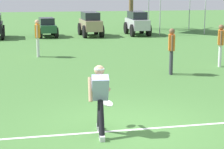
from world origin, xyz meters
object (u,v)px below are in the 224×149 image
parked_car_slot_c (47,27)px  parked_car_slot_d (90,23)px  frisbee_in_flight (108,103)px  teammate_deep (221,41)px  frisbee_thrower (100,96)px  teammate_midfield (172,47)px  parked_car_slot_e (137,23)px  teammate_near_sideline (38,35)px

parked_car_slot_c → parked_car_slot_d: 2.55m
frisbee_in_flight → parked_car_slot_c: (-0.99, 16.59, 0.06)m
frisbee_in_flight → parked_car_slot_d: (1.56, 16.45, 0.24)m
teammate_deep → parked_car_slot_d: 10.96m
frisbee_thrower → teammate_midfield: (3.20, 5.52, 0.15)m
frisbee_thrower → parked_car_slot_c: (-0.76, 17.05, -0.23)m
frisbee_in_flight → parked_car_slot_d: bearing=84.6°
teammate_midfield → frisbee_thrower: bearing=-120.1°
teammate_midfield → parked_car_slot_e: (1.41, 11.52, -0.20)m
frisbee_in_flight → teammate_near_sideline: bearing=98.9°
frisbee_thrower → teammate_midfield: 6.38m
teammate_midfield → teammate_deep: same height
teammate_midfield → parked_car_slot_d: (-1.41, 11.39, -0.20)m
teammate_midfield → teammate_near_sideline: bearing=135.4°
parked_car_slot_d → teammate_deep: bearing=-70.8°
teammate_deep → parked_car_slot_d: bearing=109.2°
teammate_near_sideline → parked_car_slot_c: teammate_near_sideline is taller
frisbee_in_flight → parked_car_slot_d: 16.53m
parked_car_slot_e → parked_car_slot_c: bearing=179.9°
frisbee_in_flight → teammate_midfield: (2.97, 5.06, 0.44)m
teammate_deep → parked_car_slot_c: teammate_deep is taller
teammate_midfield → teammate_deep: bearing=25.4°
frisbee_in_flight → parked_car_slot_c: parked_car_slot_c is taller
teammate_near_sideline → parked_car_slot_d: size_ratio=0.64×
teammate_deep → parked_car_slot_c: 12.16m
teammate_deep → parked_car_slot_c: (-6.15, 10.49, -0.38)m
frisbee_thrower → parked_car_slot_e: bearing=74.9°
teammate_near_sideline → parked_car_slot_e: teammate_near_sideline is taller
parked_car_slot_d → parked_car_slot_e: 2.83m
frisbee_thrower → parked_car_slot_c: size_ratio=0.61×
parked_car_slot_e → teammate_midfield: bearing=-97.0°
frisbee_in_flight → teammate_deep: teammate_deep is taller
frisbee_in_flight → frisbee_thrower: bearing=-116.2°
teammate_near_sideline → teammate_deep: (6.65, -3.35, 0.00)m
teammate_near_sideline → teammate_midfield: 6.26m
teammate_near_sideline → parked_car_slot_d: 7.63m
frisbee_in_flight → parked_car_slot_c: size_ratio=0.14×
frisbee_thrower → teammate_midfield: bearing=59.9°
teammate_near_sideline → teammate_midfield: bearing=-44.6°
teammate_midfield → frisbee_in_flight: bearing=-120.4°
teammate_midfield → parked_car_slot_c: (-3.96, 11.53, -0.38)m
teammate_midfield → parked_car_slot_e: size_ratio=0.65×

